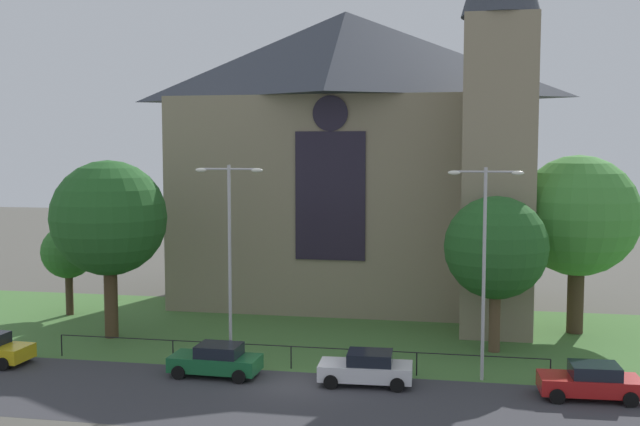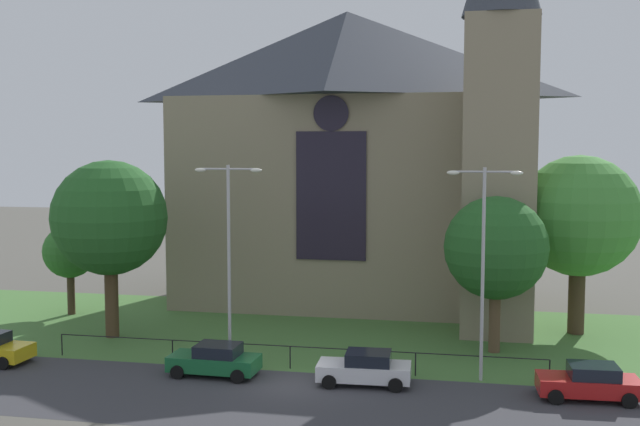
% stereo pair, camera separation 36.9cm
% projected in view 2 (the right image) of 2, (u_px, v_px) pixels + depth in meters
% --- Properties ---
extents(ground, '(160.00, 160.00, 0.00)m').
position_uv_depth(ground, '(331.00, 332.00, 43.68)').
color(ground, '#56544C').
extents(road_asphalt, '(120.00, 8.00, 0.01)m').
position_uv_depth(road_asphalt, '(281.00, 400.00, 31.95)').
color(road_asphalt, '#38383D').
rests_on(road_asphalt, ground).
extents(grass_verge, '(120.00, 20.00, 0.01)m').
position_uv_depth(grass_verge, '(325.00, 341.00, 41.72)').
color(grass_verge, '#477538').
rests_on(grass_verge, ground).
extents(church_building, '(23.20, 16.20, 26.00)m').
position_uv_depth(church_building, '(356.00, 154.00, 51.53)').
color(church_building, gray).
rests_on(church_building, ground).
extents(iron_railing, '(24.29, 0.07, 1.13)m').
position_uv_depth(iron_railing, '(290.00, 349.00, 36.39)').
color(iron_railing, black).
rests_on(iron_railing, ground).
extents(tree_right_far, '(6.93, 6.93, 10.29)m').
position_uv_depth(tree_right_far, '(579.00, 217.00, 42.83)').
color(tree_right_far, '#423021').
rests_on(tree_right_far, ground).
extents(tree_right_near, '(5.39, 5.39, 8.22)m').
position_uv_depth(tree_right_near, '(496.00, 248.00, 38.96)').
color(tree_right_near, brown).
rests_on(tree_right_near, ground).
extents(tree_left_far, '(3.39, 3.39, 5.78)m').
position_uv_depth(tree_left_far, '(70.00, 252.00, 48.03)').
color(tree_left_far, '#423021').
rests_on(tree_left_far, ground).
extents(tree_left_near, '(6.45, 6.45, 10.01)m').
position_uv_depth(tree_left_near, '(110.00, 218.00, 42.05)').
color(tree_left_near, '#4C3823').
rests_on(tree_left_near, ground).
extents(streetlamp_near, '(3.37, 0.26, 9.87)m').
position_uv_depth(streetlamp_near, '(229.00, 242.00, 36.42)').
color(streetlamp_near, '#B2B2B7').
rests_on(streetlamp_near, ground).
extents(streetlamp_far, '(3.37, 0.26, 9.82)m').
position_uv_depth(streetlamp_far, '(483.00, 249.00, 34.10)').
color(streetlamp_far, '#B2B2B7').
rests_on(streetlamp_far, ground).
extents(parked_car_green, '(4.25, 2.13, 1.51)m').
position_uv_depth(parked_car_green, '(215.00, 360.00, 35.30)').
color(parked_car_green, '#196033').
rests_on(parked_car_green, ground).
extents(parked_car_white, '(4.27, 2.17, 1.51)m').
position_uv_depth(parked_car_white, '(365.00, 368.00, 33.96)').
color(parked_car_white, silver).
rests_on(parked_car_white, ground).
extents(parked_car_red, '(4.28, 2.18, 1.51)m').
position_uv_depth(parked_car_red, '(589.00, 382.00, 31.95)').
color(parked_car_red, '#B21919').
rests_on(parked_car_red, ground).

